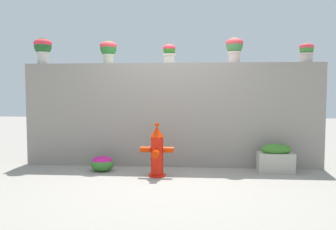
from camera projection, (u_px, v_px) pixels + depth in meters
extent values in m
plane|color=gray|center=(166.00, 182.00, 5.06)|extent=(24.00, 24.00, 0.00)
cube|color=gray|center=(172.00, 115.00, 6.15)|extent=(5.16, 0.38, 1.79)
cylinder|color=beige|center=(43.00, 58.00, 6.25)|extent=(0.20, 0.20, 0.22)
cylinder|color=beige|center=(43.00, 53.00, 6.24)|extent=(0.24, 0.24, 0.03)
sphere|color=#205827|center=(43.00, 46.00, 6.24)|extent=(0.31, 0.31, 0.31)
ellipsoid|color=#E73242|center=(43.00, 43.00, 6.23)|extent=(0.32, 0.32, 0.17)
cylinder|color=#BABEA4|center=(108.00, 59.00, 6.19)|extent=(0.18, 0.18, 0.17)
cylinder|color=#BABEA4|center=(108.00, 55.00, 6.19)|extent=(0.21, 0.21, 0.03)
sphere|color=#286A2C|center=(108.00, 49.00, 6.18)|extent=(0.29, 0.29, 0.29)
ellipsoid|color=#DD3840|center=(108.00, 46.00, 6.18)|extent=(0.30, 0.30, 0.16)
cylinder|color=beige|center=(169.00, 59.00, 6.09)|extent=(0.19, 0.19, 0.17)
cylinder|color=beige|center=(169.00, 55.00, 6.09)|extent=(0.22, 0.22, 0.03)
sphere|color=#2D6920|center=(169.00, 50.00, 6.08)|extent=(0.21, 0.21, 0.21)
ellipsoid|color=#E53146|center=(169.00, 48.00, 6.08)|extent=(0.22, 0.22, 0.12)
cylinder|color=beige|center=(234.00, 57.00, 6.01)|extent=(0.20, 0.20, 0.20)
cylinder|color=beige|center=(234.00, 52.00, 6.00)|extent=(0.23, 0.23, 0.03)
sphere|color=#3C733C|center=(234.00, 46.00, 5.99)|extent=(0.29, 0.29, 0.29)
ellipsoid|color=#DF383F|center=(234.00, 43.00, 5.99)|extent=(0.30, 0.30, 0.16)
cylinder|color=beige|center=(306.00, 58.00, 5.93)|extent=(0.21, 0.21, 0.17)
cylinder|color=beige|center=(306.00, 54.00, 5.93)|extent=(0.25, 0.25, 0.03)
sphere|color=#3B7E30|center=(307.00, 49.00, 5.92)|extent=(0.23, 0.23, 0.23)
ellipsoid|color=#DE3948|center=(307.00, 47.00, 5.92)|extent=(0.24, 0.24, 0.13)
cylinder|color=red|center=(157.00, 175.00, 5.37)|extent=(0.26, 0.26, 0.03)
cylinder|color=red|center=(157.00, 157.00, 5.35)|extent=(0.19, 0.19, 0.61)
cone|color=red|center=(157.00, 132.00, 5.33)|extent=(0.20, 0.20, 0.16)
cylinder|color=red|center=(157.00, 125.00, 5.32)|extent=(0.07, 0.07, 0.05)
cylinder|color=red|center=(146.00, 149.00, 5.36)|extent=(0.16, 0.09, 0.09)
cylinder|color=red|center=(169.00, 150.00, 5.33)|extent=(0.16, 0.09, 0.09)
cylinder|color=red|center=(156.00, 154.00, 5.16)|extent=(0.11, 0.18, 0.11)
ellipsoid|color=#36752C|center=(102.00, 164.00, 5.72)|extent=(0.38, 0.34, 0.25)
ellipsoid|color=#B81A7B|center=(102.00, 161.00, 5.71)|extent=(0.34, 0.30, 0.14)
cube|color=#ADA798|center=(276.00, 163.00, 5.60)|extent=(0.57, 0.28, 0.32)
ellipsoid|color=#377225|center=(276.00, 149.00, 5.59)|extent=(0.48, 0.24, 0.18)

